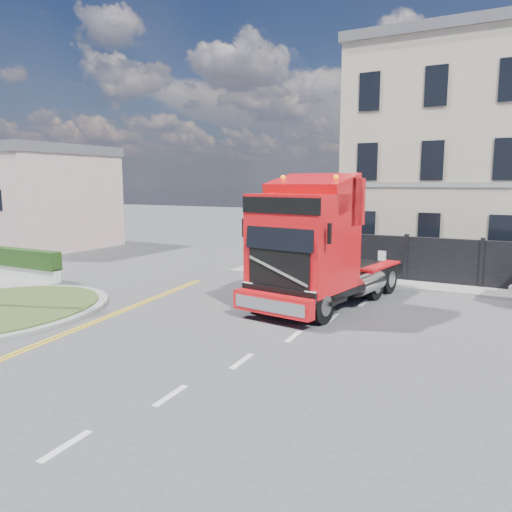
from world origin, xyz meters
The scene contains 6 objects.
ground centered at (0.00, 0.00, 0.00)m, with size 120.00×120.00×0.00m, color #424244.
seaside_bldg_pink centered at (-20.00, 9.00, 3.00)m, with size 8.00×8.00×6.00m, color #C89F9C.
hoarding_fence centered at (6.55, 9.00, 1.00)m, with size 18.80×0.25×2.00m.
georgian_building centered at (6.00, 16.50, 5.77)m, with size 12.30×10.30×12.80m.
pavement_far centered at (6.00, 8.10, 0.06)m, with size 20.00×1.60×0.12m, color gray.
truck centered at (2.17, 2.94, 1.99)m, with size 3.74×7.73×4.45m.
Camera 1 is at (8.54, -12.83, 4.33)m, focal length 35.00 mm.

